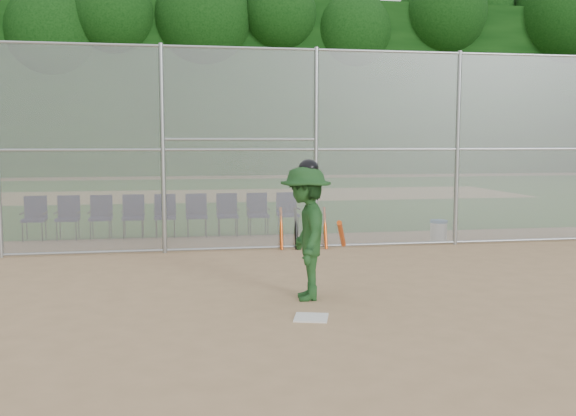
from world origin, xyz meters
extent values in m
plane|color=tan|center=(0.00, 0.00, 0.00)|extent=(100.00, 100.00, 0.00)
plane|color=#265C1B|center=(0.00, 18.00, 0.01)|extent=(100.00, 100.00, 0.00)
plane|color=tan|center=(0.00, 18.00, 0.01)|extent=(24.00, 24.00, 0.00)
cube|color=gray|center=(0.00, 5.00, 2.00)|extent=(16.00, 0.02, 4.00)
cylinder|color=#9EA3A8|center=(0.00, 5.00, 3.95)|extent=(16.00, 0.05, 0.05)
cube|color=black|center=(0.00, 35.00, 5.50)|extent=(80.00, 5.00, 11.00)
cube|color=white|center=(-0.15, -0.02, 0.01)|extent=(0.50, 0.50, 0.02)
imported|color=#1C461D|center=(-0.02, 0.96, 0.92)|extent=(0.80, 1.25, 1.84)
ellipsoid|color=black|center=(-0.02, 0.96, 1.81)|extent=(0.27, 0.30, 0.23)
cylinder|color=#D74A14|center=(0.38, 0.56, 0.95)|extent=(0.32, 0.76, 0.45)
cylinder|color=white|center=(3.79, 5.36, 0.21)|extent=(0.35, 0.35, 0.42)
cylinder|color=#2968B4|center=(3.79, 5.36, 0.45)|extent=(0.38, 0.38, 0.06)
cylinder|color=#D84C14|center=(0.29, 4.99, 0.42)|extent=(0.06, 0.21, 0.85)
cylinder|color=black|center=(0.59, 4.99, 0.42)|extent=(0.06, 0.24, 0.84)
cylinder|color=#B2B2B7|center=(0.89, 4.99, 0.42)|extent=(0.06, 0.26, 0.84)
cylinder|color=#D84C14|center=(1.19, 4.99, 0.42)|extent=(0.06, 0.29, 0.83)
camera|label=1|loc=(-1.74, -7.54, 2.17)|focal=40.00mm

